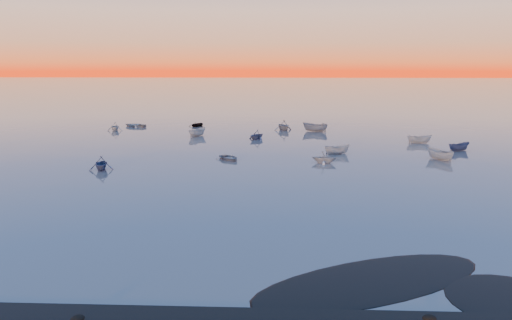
# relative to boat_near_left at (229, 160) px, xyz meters

# --- Properties ---
(ground) EXTENTS (600.00, 600.00, 0.00)m
(ground) POSITION_rel_boat_near_left_xyz_m (5.82, 63.91, 0.00)
(ground) COLOR #6B6159
(ground) RESTS_ON ground
(mud_lobes) EXTENTS (140.00, 6.00, 0.07)m
(mud_lobes) POSITION_rel_boat_near_left_xyz_m (5.82, -37.09, 0.01)
(mud_lobes) COLOR black
(mud_lobes) RESTS_ON ground
(moored_fleet) EXTENTS (124.00, 58.00, 1.20)m
(moored_fleet) POSITION_rel_boat_near_left_xyz_m (5.82, 16.91, 0.00)
(moored_fleet) COLOR beige
(moored_fleet) RESTS_ON ground
(boat_near_left) EXTENTS (3.86, 3.35, 0.91)m
(boat_near_left) POSITION_rel_boat_near_left_xyz_m (0.00, 0.00, 0.00)
(boat_near_left) COLOR slate
(boat_near_left) RESTS_ON ground
(boat_near_center) EXTENTS (2.36, 3.84, 1.24)m
(boat_near_center) POSITION_rel_boat_near_left_xyz_m (14.23, 4.80, 0.00)
(boat_near_center) COLOR beige
(boat_near_center) RESTS_ON ground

